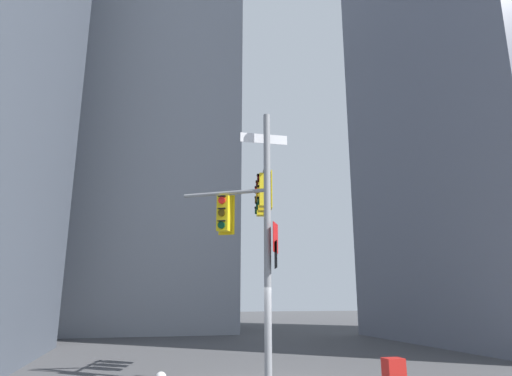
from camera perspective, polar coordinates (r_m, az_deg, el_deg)
name	(u,v)px	position (r m, az deg, el deg)	size (l,w,h in m)	color
building_mid_block	(152,31)	(40.51, -13.31, 19.03)	(12.94, 12.94, 48.02)	#9399A3
signal_pole_assembly	(258,214)	(13.01, 0.30, -3.33)	(2.92, 3.08, 7.37)	gray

